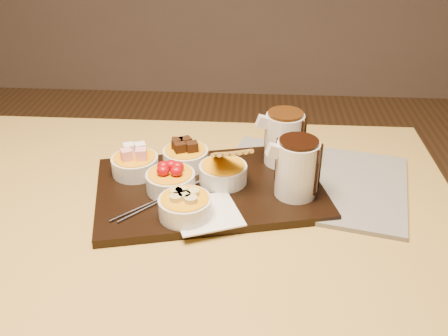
# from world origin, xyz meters

# --- Properties ---
(dining_table) EXTENTS (1.20, 0.80, 0.75)m
(dining_table) POSITION_xyz_m (0.00, 0.00, 0.65)
(dining_table) COLOR gold
(dining_table) RESTS_ON ground
(serving_board) EXTENTS (0.52, 0.40, 0.02)m
(serving_board) POSITION_xyz_m (0.09, 0.05, 0.76)
(serving_board) COLOR black
(serving_board) RESTS_ON dining_table
(napkin) EXTENTS (0.16, 0.16, 0.00)m
(napkin) POSITION_xyz_m (0.10, -0.05, 0.77)
(napkin) COLOR white
(napkin) RESTS_ON serving_board
(bowl_marshmallows) EXTENTS (0.10, 0.10, 0.04)m
(bowl_marshmallows) POSITION_xyz_m (-0.07, 0.09, 0.79)
(bowl_marshmallows) COLOR silver
(bowl_marshmallows) RESTS_ON serving_board
(bowl_cake) EXTENTS (0.10, 0.10, 0.04)m
(bowl_cake) POSITION_xyz_m (0.03, 0.13, 0.79)
(bowl_cake) COLOR silver
(bowl_cake) RESTS_ON serving_board
(bowl_strawberries) EXTENTS (0.10, 0.10, 0.04)m
(bowl_strawberries) POSITION_xyz_m (0.02, 0.03, 0.79)
(bowl_strawberries) COLOR silver
(bowl_strawberries) RESTS_ON serving_board
(bowl_biscotti) EXTENTS (0.10, 0.10, 0.04)m
(bowl_biscotti) POSITION_xyz_m (0.12, 0.07, 0.79)
(bowl_biscotti) COLOR silver
(bowl_biscotti) RESTS_ON serving_board
(bowl_bananas) EXTENTS (0.10, 0.10, 0.04)m
(bowl_bananas) POSITION_xyz_m (0.06, -0.06, 0.79)
(bowl_bananas) COLOR silver
(bowl_bananas) RESTS_ON serving_board
(pitcher_dark_chocolate) EXTENTS (0.10, 0.10, 0.11)m
(pitcher_dark_chocolate) POSITION_xyz_m (0.27, 0.03, 0.83)
(pitcher_dark_chocolate) COLOR silver
(pitcher_dark_chocolate) RESTS_ON serving_board
(pitcher_milk_chocolate) EXTENTS (0.10, 0.10, 0.11)m
(pitcher_milk_chocolate) POSITION_xyz_m (0.25, 0.16, 0.83)
(pitcher_milk_chocolate) COLOR silver
(pitcher_milk_chocolate) RESTS_ON serving_board
(fondue_skewers) EXTENTS (0.21, 0.20, 0.01)m
(fondue_skewers) POSITION_xyz_m (0.01, 0.00, 0.77)
(fondue_skewers) COLOR silver
(fondue_skewers) RESTS_ON serving_board
(newspaper) EXTENTS (0.45, 0.39, 0.01)m
(newspaper) POSITION_xyz_m (0.31, 0.10, 0.76)
(newspaper) COLOR beige
(newspaper) RESTS_ON dining_table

